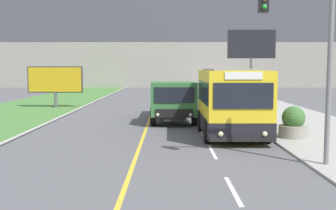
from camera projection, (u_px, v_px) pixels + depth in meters
The scene contains 8 objects.
apartment_block_background at pixel (162, 24), 65.81m from camera, with size 80.00×8.04×20.89m.
city_bus at pixel (232, 103), 17.51m from camera, with size 2.73×5.47×3.05m.
dump_truck at pixel (174, 101), 22.36m from camera, with size 2.53×7.14×2.33m.
traffic_light_mast at pixel (310, 45), 11.90m from camera, with size 2.28×0.32×5.93m.
billboard_large at pixel (252, 47), 37.26m from camera, with size 4.57×0.24×6.73m.
billboard_small at pixel (56, 80), 30.54m from camera, with size 4.26×0.24×3.22m.
planter_round_near at pixel (294, 124), 16.96m from camera, with size 1.24×1.24×1.36m.
planter_round_second at pixel (266, 112), 21.60m from camera, with size 1.18×1.18×1.30m.
Camera 1 is at (1.11, -1.83, 3.06)m, focal length 42.00 mm.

